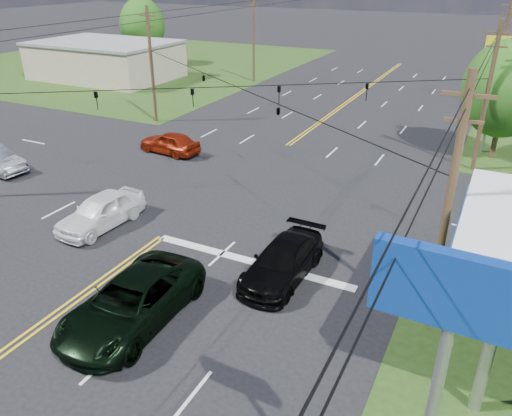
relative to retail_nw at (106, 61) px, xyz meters
The scene contains 19 objects.
ground 37.26m from the retail_nw, 36.25° to the right, with size 280.00×280.00×0.00m, color black.
grass_nw 11.36m from the retail_nw, 116.57° to the left, with size 46.00×48.00×0.03m, color #213A12.
stop_bar 46.14m from the retail_nw, 40.60° to the right, with size 10.00×0.50×0.02m, color silver.
retail_nw is the anchor object (origin of this frame).
pole_se 53.09m from the retail_nw, 35.79° to the right, with size 1.60×0.28×9.50m.
pole_nw 21.60m from the retail_nw, 37.41° to the right, with size 1.60×0.28×9.50m.
pole_ne 45.02m from the retail_nw, 16.82° to the right, with size 1.60×0.28×9.50m.
pole_left_far 18.30m from the retail_nw, 19.44° to the left, with size 1.60×0.28×10.00m.
pole_right_far 43.53m from the retail_nw, ahead, with size 1.60×0.28×10.00m.
span_wire_signals 37.42m from the retail_nw, 36.25° to the right, with size 26.00×18.00×1.13m.
power_lines 38.98m from the retail_nw, 38.66° to the right, with size 26.04×100.00×0.64m.
tree_right_a 45.21m from the retail_nw, 12.80° to the right, with size 5.70×5.70×8.18m.
tree_far_l 10.69m from the retail_nw, 101.31° to the left, with size 6.08×6.08×8.72m.
pickup_dkgreen 48.71m from the retail_nw, 47.34° to the right, with size 3.00×6.51×1.81m, color black.
suv_black 47.84m from the retail_nw, 39.63° to the right, with size 2.21×5.44×1.58m, color black.
pickup_white 40.30m from the retail_nw, 48.86° to the right, with size 2.05×5.09×1.73m, color white.
sedan_red 30.07m from the retail_nw, 40.08° to the right, with size 1.88×4.67×1.59m, color maroon.
polesign_se 60.10m from the retail_nw, 42.85° to the right, with size 2.51×0.33×8.56m.
polesign_ne 44.40m from the retail_nw, 11.75° to the right, with size 2.25×0.53×8.13m.
Camera 1 is at (13.98, -13.40, 12.18)m, focal length 35.00 mm.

